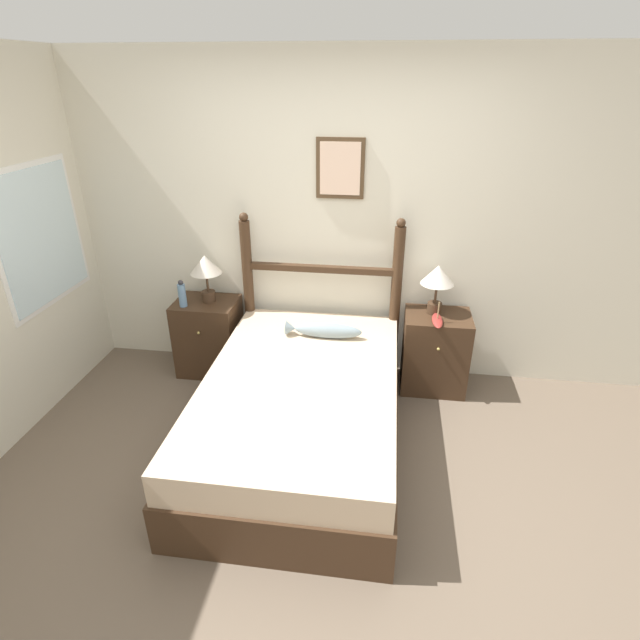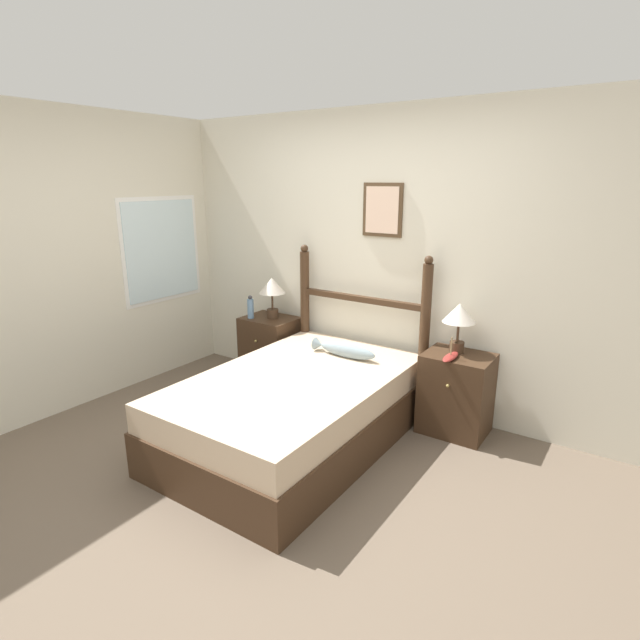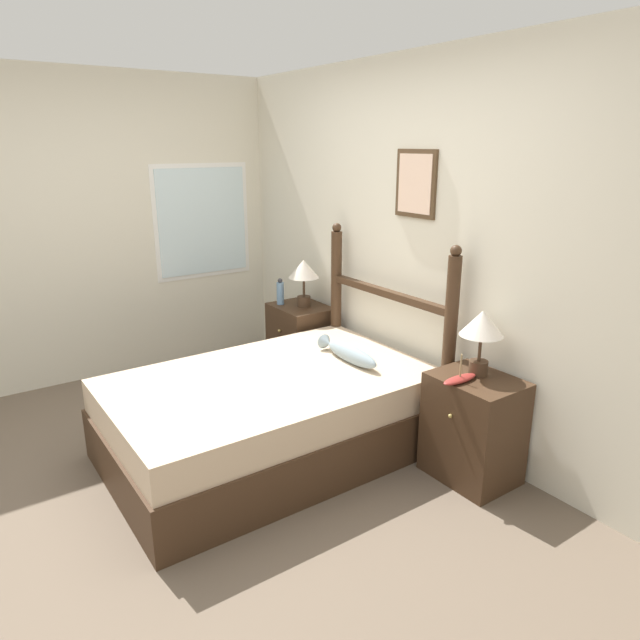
{
  "view_description": "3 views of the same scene",
  "coord_description": "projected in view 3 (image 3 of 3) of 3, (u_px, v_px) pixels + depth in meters",
  "views": [
    {
      "loc": [
        0.42,
        -2.14,
        2.35
      ],
      "look_at": [
        -0.01,
        0.93,
        0.82
      ],
      "focal_mm": 28.0,
      "sensor_mm": 36.0,
      "label": 1
    },
    {
      "loc": [
        2.01,
        -2.15,
        1.97
      ],
      "look_at": [
        -0.16,
        1.05,
        0.87
      ],
      "focal_mm": 28.0,
      "sensor_mm": 36.0,
      "label": 2
    },
    {
      "loc": [
        2.86,
        -1.06,
        1.97
      ],
      "look_at": [
        -0.04,
        0.96,
        0.87
      ],
      "focal_mm": 32.0,
      "sensor_mm": 36.0,
      "label": 3
    }
  ],
  "objects": [
    {
      "name": "table_lamp_left",
      "position": [
        304.0,
        272.0,
        4.73
      ],
      "size": [
        0.26,
        0.26,
        0.4
      ],
      "color": "#422D1E",
      "rests_on": "nightstand_left"
    },
    {
      "name": "ground_plane",
      "position": [
        192.0,
        488.0,
        3.4
      ],
      "size": [
        16.0,
        16.0,
        0.0
      ],
      "primitive_type": "plane",
      "color": "brown"
    },
    {
      "name": "model_boat",
      "position": [
        460.0,
        379.0,
        3.28
      ],
      "size": [
        0.08,
        0.26,
        0.17
      ],
      "color": "maroon",
      "rests_on": "nightstand_right"
    },
    {
      "name": "bed",
      "position": [
        271.0,
        415.0,
        3.73
      ],
      "size": [
        1.31,
        2.05,
        0.54
      ],
      "color": "#3D2819",
      "rests_on": "ground_plane"
    },
    {
      "name": "wall_left",
      "position": [
        81.0,
        231.0,
        4.7
      ],
      "size": [
        0.08,
        6.4,
        2.55
      ],
      "color": "beige",
      "rests_on": "ground_plane"
    },
    {
      "name": "headboard",
      "position": [
        386.0,
        323.0,
        4.13
      ],
      "size": [
        1.31,
        0.09,
        1.38
      ],
      "color": "#3D2819",
      "rests_on": "ground_plane"
    },
    {
      "name": "nightstand_left",
      "position": [
        301.0,
        342.0,
        4.93
      ],
      "size": [
        0.51,
        0.43,
        0.65
      ],
      "color": "#3D2819",
      "rests_on": "ground_plane"
    },
    {
      "name": "nightstand_right",
      "position": [
        473.0,
        428.0,
        3.44
      ],
      "size": [
        0.51,
        0.43,
        0.65
      ],
      "color": "#3D2819",
      "rests_on": "ground_plane"
    },
    {
      "name": "fish_pillow",
      "position": [
        348.0,
        353.0,
        3.88
      ],
      "size": [
        0.58,
        0.11,
        0.12
      ],
      "color": "#8499A3",
      "rests_on": "bed"
    },
    {
      "name": "table_lamp_right",
      "position": [
        482.0,
        328.0,
        3.31
      ],
      "size": [
        0.26,
        0.26,
        0.4
      ],
      "color": "#422D1E",
      "rests_on": "nightstand_right"
    },
    {
      "name": "wall_back",
      "position": [
        413.0,
        247.0,
        3.97
      ],
      "size": [
        6.4,
        0.08,
        2.55
      ],
      "color": "beige",
      "rests_on": "ground_plane"
    },
    {
      "name": "bottle",
      "position": [
        280.0,
        292.0,
        4.85
      ],
      "size": [
        0.06,
        0.06,
        0.23
      ],
      "color": "#668CB2",
      "rests_on": "nightstand_left"
    }
  ]
}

